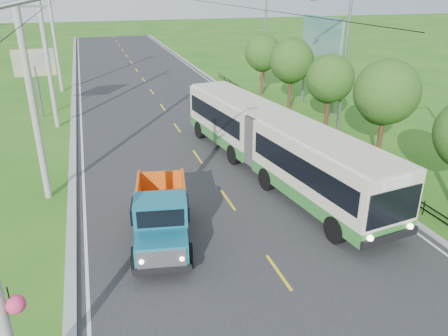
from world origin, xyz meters
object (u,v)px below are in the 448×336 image
pole_near (32,95)px  tree_fifth (291,63)px  tree_fourth (329,81)px  planter_near (380,174)px  tree_third (385,95)px  dump_truck (161,213)px  tree_back (263,54)px  billboard_left (35,67)px  billboard_right (321,42)px  streetlight_far (264,38)px  planter_mid (310,130)px  pole_far (55,37)px  bus (273,139)px  planter_far (266,102)px  streetlight_mid (343,61)px  pole_mid (47,56)px

pole_near → tree_fifth: pole_near is taller
pole_near → tree_fourth: bearing=15.8°
pole_near → planter_near: (16.86, -3.00, -4.81)m
tree_third → dump_truck: (-13.49, -4.81, -2.67)m
tree_back → billboard_left: bearing=-173.7°
tree_back → billboard_right: 6.82m
streetlight_far → planter_mid: size_ratio=13.54×
pole_far → planter_near: bearing=-58.0°
bus → tree_fifth: bearing=53.0°
tree_back → streetlight_far: bearing=67.1°
tree_fifth → planter_far: tree_fifth is taller
tree_third → planter_far: size_ratio=8.96×
pole_far → streetlight_mid: 26.80m
tree_back → billboard_left: (-19.36, -2.14, 0.21)m
planter_near → dump_truck: bearing=-167.7°
tree_fourth → planter_far: size_ratio=8.06×
tree_fourth → billboard_left: 21.72m
tree_back → planter_far: size_ratio=8.21×
streetlight_mid → billboard_left: bearing=153.6°
planter_far → tree_third: bearing=-84.8°
pole_far → streetlight_far: 19.56m
bus → dump_truck: size_ratio=3.02×
pole_far → tree_fourth: size_ratio=1.85×
streetlight_mid → dump_truck: (-14.28, -10.67, -3.59)m
pole_mid → bus: (11.54, -12.67, -3.09)m
pole_near → tree_fifth: (18.12, 11.14, -1.24)m
tree_fourth → streetlight_mid: bearing=-10.1°
tree_fourth → streetlight_far: (0.79, 13.86, 1.32)m
pole_near → tree_fourth: (18.12, 5.14, -1.51)m
streetlight_mid → dump_truck: bearing=-143.2°
streetlight_far → tree_back: bearing=-112.9°
tree_back → dump_truck: (-13.49, -22.81, -2.34)m
pole_near → planter_near: 17.79m
planter_mid → bus: bearing=-133.2°
streetlight_mid → pole_near: bearing=-165.2°
streetlight_mid → bus: (-7.36, -5.67, -2.90)m
tree_fourth → tree_third: bearing=-90.0°
planter_far → dump_truck: 22.34m
planter_mid → pole_far: bearing=131.6°
planter_mid → bus: bus is taller
dump_truck → planter_near: bearing=22.2°
pole_far → dump_truck: size_ratio=1.73×
tree_back → bus: size_ratio=0.32×
pole_near → dump_truck: bearing=-50.8°
billboard_right → bus: 15.12m
pole_far → streetlight_mid: (18.90, -19.00, -0.19)m
planter_mid → billboard_right: billboard_right is taller
dump_truck → planter_mid: bearing=51.0°
billboard_left → dump_truck: (5.87, -20.67, -2.55)m
planter_mid → planter_far: same height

